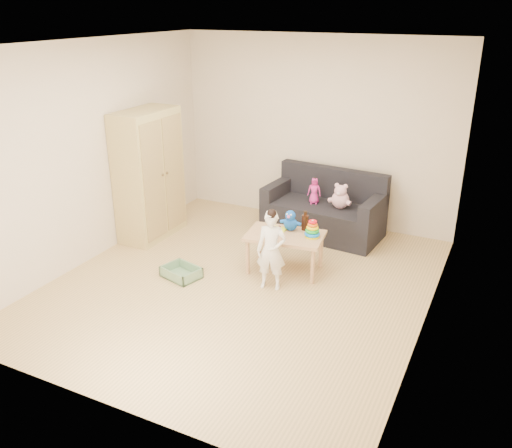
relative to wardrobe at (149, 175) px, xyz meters
The scene contains 13 objects.
room 1.94m from the wardrobe, 22.23° to the right, with size 4.50×4.50×4.50m.
wardrobe is the anchor object (origin of this frame).
sofa 2.41m from the wardrobe, 26.45° to the left, with size 1.56×0.78×0.44m, color black.
play_table 2.15m from the wardrobe, ahead, with size 0.89×0.56×0.47m, color tan.
storage_bin 1.58m from the wardrobe, 40.44° to the right, with size 0.42×0.32×0.13m, color gray, non-canonical shape.
toddler 2.21m from the wardrobe, 17.30° to the right, with size 0.33×0.22×0.88m, color white.
pink_bear 2.55m from the wardrobe, 22.99° to the left, with size 0.25×0.21×0.29m, color #FFBBD1, non-canonical shape.
doll 2.21m from the wardrobe, 27.19° to the left, with size 0.18×0.12×0.35m, color #EF2C9C.
ring_stacker 2.38m from the wardrobe, ahead, with size 0.18×0.18×0.21m.
brown_bottle 2.22m from the wardrobe, ahead, with size 0.08×0.08×0.24m.
blue_plush 2.07m from the wardrobe, ahead, with size 0.21×0.17×0.26m, color blue, non-canonical shape.
wooden_figure 2.04m from the wardrobe, ahead, with size 0.05×0.04×0.12m, color maroon, non-canonical shape.
yellow_book 1.96m from the wardrobe, ahead, with size 0.19×0.19×0.01m, color yellow.
Camera 1 is at (2.53, -4.82, 2.96)m, focal length 38.00 mm.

